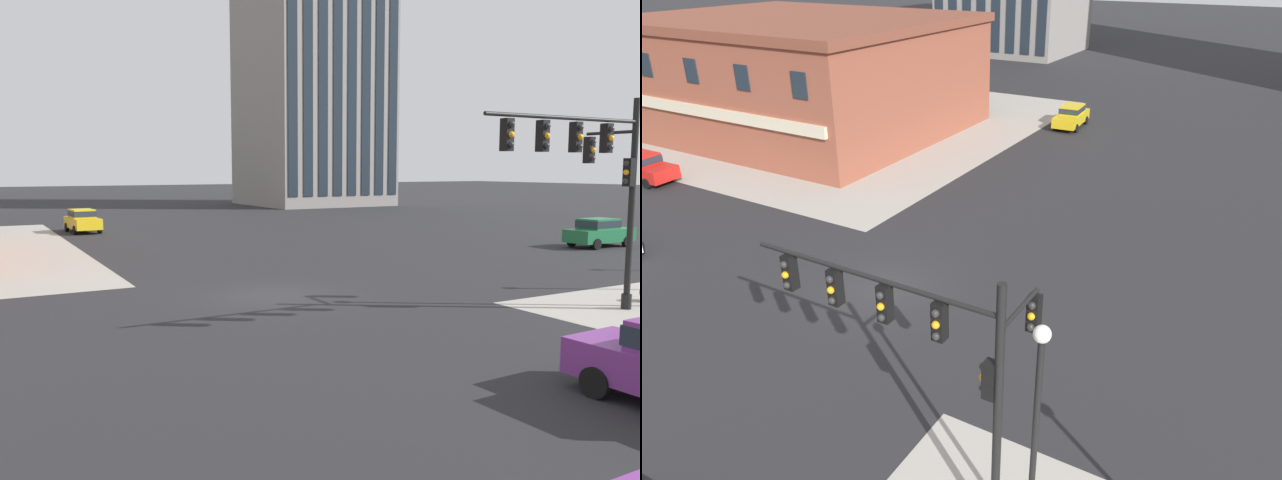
# 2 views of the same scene
# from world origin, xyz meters

# --- Properties ---
(ground_plane) EXTENTS (320.00, 320.00, 0.00)m
(ground_plane) POSITION_xyz_m (0.00, 0.00, 0.00)
(ground_plane) COLOR #262628
(traffic_signal_main) EXTENTS (6.63, 2.09, 6.82)m
(traffic_signal_main) POSITION_xyz_m (7.52, -7.68, 4.58)
(traffic_signal_main) COLOR black
(traffic_signal_main) RESTS_ON ground
(car_cross_eastbound) EXTENTS (2.10, 4.50, 1.68)m
(car_cross_eastbound) POSITION_xyz_m (-2.19, 27.61, 0.92)
(car_cross_eastbound) COLOR gold
(car_cross_eastbound) RESTS_ON ground
(car_main_mid) EXTENTS (4.42, 1.94, 1.68)m
(car_main_mid) POSITION_xyz_m (22.94, 3.67, 0.92)
(car_main_mid) COLOR #1E6B3D
(car_main_mid) RESTS_ON ground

